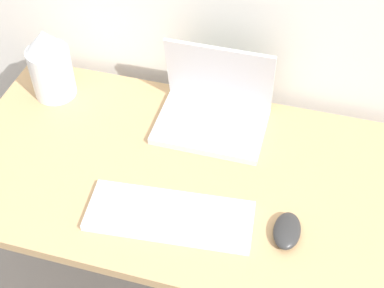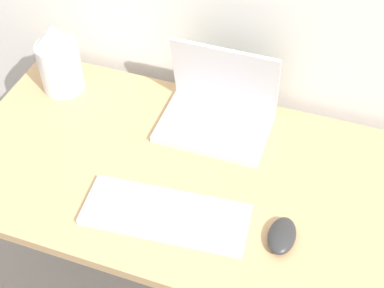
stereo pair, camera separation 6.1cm
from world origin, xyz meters
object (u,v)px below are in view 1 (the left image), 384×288
at_px(laptop, 214,108).
at_px(keyboard, 170,216).
at_px(mouse, 287,231).
at_px(vase, 50,64).

bearing_deg(laptop, keyboard, -93.13).
xyz_separation_m(mouse, vase, (-0.77, 0.33, 0.10)).
xyz_separation_m(laptop, vase, (-0.50, -0.01, 0.06)).
xyz_separation_m(keyboard, mouse, (0.29, 0.03, 0.01)).
bearing_deg(vase, laptop, 0.78).
height_order(keyboard, mouse, mouse).
relative_size(laptop, keyboard, 0.73).
bearing_deg(mouse, keyboard, -174.18).
bearing_deg(vase, mouse, -23.44).
distance_m(laptop, mouse, 0.44).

